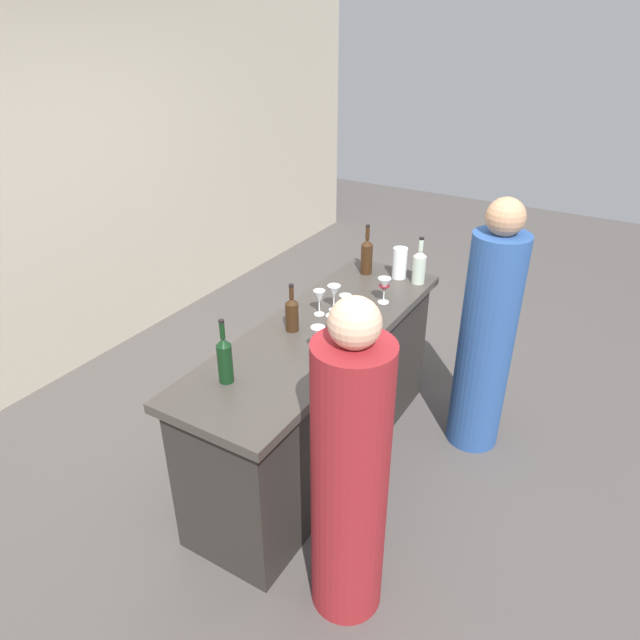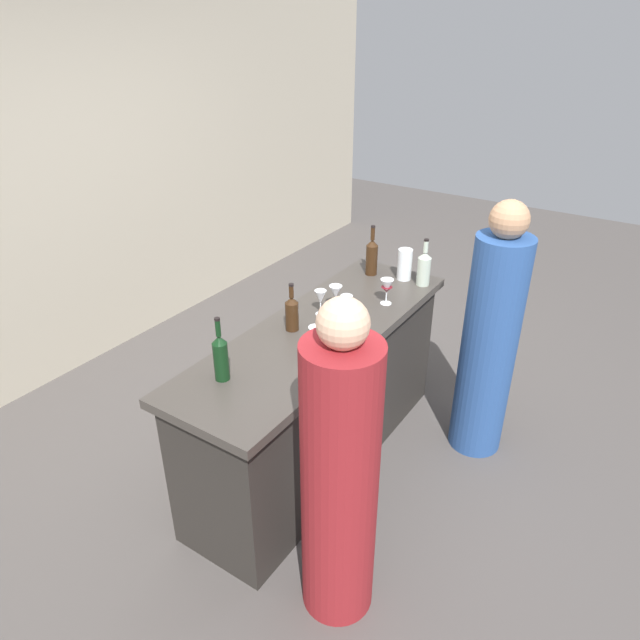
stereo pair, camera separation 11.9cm
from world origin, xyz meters
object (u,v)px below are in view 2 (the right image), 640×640
(wine_glass_far_left, at_px, (346,302))
(wine_glass_far_center, at_px, (336,293))
(wine_glass_near_right, at_px, (331,323))
(person_center_guest, at_px, (489,342))
(wine_bottle_second_right_clear_pale, at_px, (424,268))
(water_pitcher, at_px, (405,264))
(wine_glass_near_left, at_px, (387,287))
(wine_glass_near_center, at_px, (316,335))
(wine_bottle_second_left_amber_brown, at_px, (292,313))
(person_left_guest, at_px, (340,480))
(wine_glass_far_right, at_px, (321,298))
(wine_bottle_leftmost_dark_green, at_px, (221,356))
(wine_bottle_center_amber_brown, at_px, (372,256))

(wine_glass_far_left, relative_size, wine_glass_far_center, 0.84)
(wine_glass_near_right, height_order, person_center_guest, person_center_guest)
(wine_bottle_second_right_clear_pale, relative_size, water_pitcher, 1.50)
(wine_glass_near_right, relative_size, wine_glass_far_left, 1.09)
(wine_glass_near_left, distance_m, wine_glass_near_center, 0.71)
(wine_bottle_second_right_clear_pale, xyz_separation_m, wine_glass_near_right, (-0.91, 0.11, -0.01))
(wine_glass_near_center, bearing_deg, wine_bottle_second_left_amber_brown, 60.01)
(wine_glass_near_right, xyz_separation_m, person_center_guest, (0.74, -0.63, -0.27))
(wine_bottle_second_left_amber_brown, height_order, wine_glass_near_right, wine_bottle_second_left_amber_brown)
(wine_glass_far_center, bearing_deg, wine_glass_near_center, -159.51)
(wine_glass_near_left, height_order, wine_glass_far_center, same)
(wine_glass_near_right, relative_size, person_left_guest, 0.09)
(wine_bottle_second_right_clear_pale, relative_size, wine_glass_near_right, 2.11)
(wine_glass_near_right, bearing_deg, wine_glass_far_right, 44.37)
(wine_glass_near_right, height_order, water_pitcher, water_pitcher)
(water_pitcher, bearing_deg, wine_bottle_second_right_clear_pale, -95.22)
(wine_glass_far_left, distance_m, person_center_guest, 0.88)
(wine_bottle_leftmost_dark_green, bearing_deg, wine_glass_near_right, -21.53)
(wine_glass_near_left, bearing_deg, water_pitcher, 10.49)
(person_center_guest, bearing_deg, water_pitcher, -26.16)
(wine_glass_near_right, bearing_deg, person_center_guest, -40.71)
(wine_glass_far_left, relative_size, person_center_guest, 0.08)
(wine_glass_far_left, height_order, wine_glass_far_right, wine_glass_far_right)
(wine_bottle_second_left_amber_brown, height_order, wine_bottle_second_right_clear_pale, wine_bottle_second_right_clear_pale)
(wine_bottle_second_right_clear_pale, height_order, person_left_guest, person_left_guest)
(wine_glass_near_center, xyz_separation_m, wine_glass_far_left, (0.44, 0.08, -0.02))
(wine_bottle_second_left_amber_brown, distance_m, wine_bottle_center_amber_brown, 0.90)
(wine_glass_near_left, distance_m, person_left_guest, 1.34)
(wine_bottle_second_right_clear_pale, relative_size, person_left_guest, 0.19)
(wine_bottle_center_amber_brown, bearing_deg, wine_glass_far_right, -176.74)
(wine_bottle_center_amber_brown, bearing_deg, wine_glass_far_left, -163.93)
(wine_bottle_center_amber_brown, relative_size, wine_glass_far_left, 2.52)
(wine_glass_near_right, distance_m, wine_glass_far_center, 0.34)
(wine_glass_near_left, bearing_deg, wine_glass_far_center, 139.74)
(wine_glass_near_left, bearing_deg, person_left_guest, -160.32)
(wine_bottle_second_left_amber_brown, distance_m, wine_glass_far_left, 0.34)
(wine_bottle_leftmost_dark_green, bearing_deg, wine_glass_near_center, -30.05)
(wine_glass_near_right, distance_m, wine_glass_far_right, 0.30)
(wine_glass_near_right, distance_m, water_pitcher, 0.93)
(wine_bottle_leftmost_dark_green, distance_m, wine_glass_far_center, 0.90)
(wine_bottle_second_right_clear_pale, distance_m, wine_glass_far_right, 0.77)
(wine_bottle_center_amber_brown, xyz_separation_m, wine_glass_near_left, (-0.34, -0.29, -0.02))
(wine_bottle_center_amber_brown, relative_size, wine_glass_near_center, 2.12)
(wine_bottle_second_right_clear_pale, height_order, wine_glass_far_left, wine_bottle_second_right_clear_pale)
(wine_glass_far_center, bearing_deg, wine_glass_near_right, -151.65)
(person_center_guest, bearing_deg, wine_glass_near_left, 8.05)
(wine_bottle_second_right_clear_pale, xyz_separation_m, water_pitcher, (0.01, 0.14, -0.01))
(wine_bottle_center_amber_brown, bearing_deg, wine_glass_near_center, -166.16)
(wine_glass_near_left, relative_size, wine_glass_far_center, 1.00)
(water_pitcher, bearing_deg, wine_bottle_leftmost_dark_green, 172.31)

